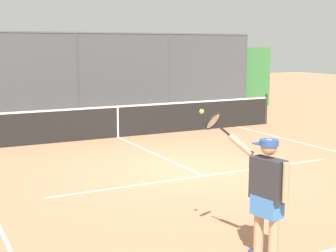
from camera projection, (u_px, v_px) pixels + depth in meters
The scene contains 6 objects.
ground_plane at pixel (189, 169), 11.08m from camera, with size 60.00×60.00×0.00m, color #B27551.
court_line_markings at pixel (213, 180), 10.19m from camera, with size 8.75×9.13×0.01m.
fence_backdrop at pixel (73, 83), 18.79m from camera, with size 18.18×1.37×3.23m.
tennis_net at pixel (118, 121), 14.84m from camera, with size 11.25×0.09×1.07m.
tennis_player at pixel (266, 191), 6.22m from camera, with size 0.64×1.30×1.90m.
tennis_ball_near_net at pixel (96, 142), 14.07m from camera, with size 0.07×0.07×0.07m, color #CCDB33.
Camera 1 is at (5.33, 9.38, 2.76)m, focal length 52.77 mm.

